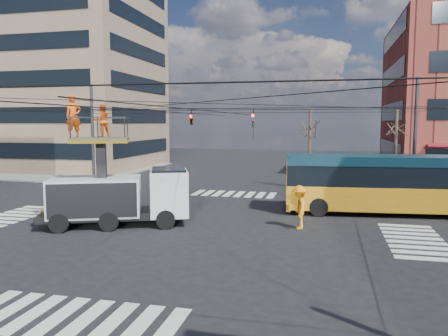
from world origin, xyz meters
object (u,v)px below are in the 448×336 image
(traffic_cone, at_px, (41,215))
(flagger, at_px, (299,207))
(city_bus, at_px, (391,183))
(utility_truck, at_px, (119,184))
(worker_ground, at_px, (78,203))

(traffic_cone, relative_size, flagger, 0.37)
(city_bus, xyz_separation_m, traffic_cone, (-17.34, -6.20, -1.34))
(utility_truck, xyz_separation_m, worker_ground, (-2.68, 0.67, -1.18))
(traffic_cone, distance_m, worker_ground, 1.82)
(utility_truck, bearing_deg, traffic_cone, 163.50)
(utility_truck, relative_size, city_bus, 0.64)
(utility_truck, bearing_deg, flagger, -13.95)
(utility_truck, height_order, flagger, utility_truck)
(utility_truck, relative_size, traffic_cone, 9.65)
(city_bus, bearing_deg, flagger, -141.07)
(city_bus, height_order, flagger, city_bus)
(traffic_cone, distance_m, flagger, 12.80)
(city_bus, xyz_separation_m, worker_ground, (-15.94, -5.12, -0.89))
(worker_ground, bearing_deg, traffic_cone, 118.02)
(traffic_cone, height_order, worker_ground, worker_ground)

